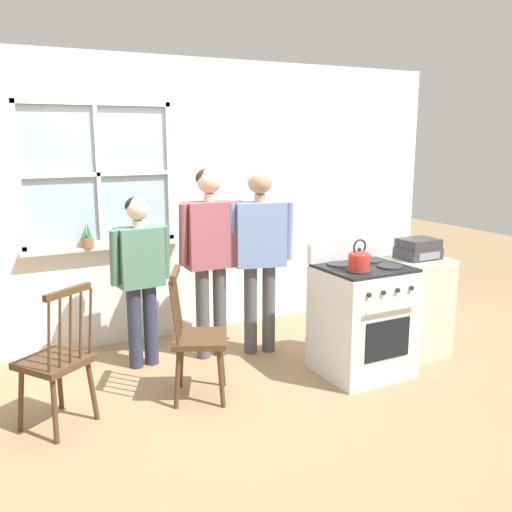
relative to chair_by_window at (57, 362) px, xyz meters
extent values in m
plane|color=#937551|center=(1.23, 0.04, -0.47)|extent=(16.00, 16.00, 0.00)
cube|color=white|center=(2.89, 1.44, 0.88)|extent=(3.07, 0.06, 2.70)
cube|color=white|center=(0.66, 1.44, 0.02)|extent=(1.39, 0.06, 0.98)
cube|color=white|center=(0.66, 1.44, 2.02)|extent=(1.39, 0.06, 0.42)
cube|color=silver|center=(0.66, 1.36, 0.50)|extent=(1.45, 0.10, 0.03)
cube|color=#9EB7C6|center=(0.66, 1.45, 1.16)|extent=(1.33, 0.01, 1.24)
cube|color=silver|center=(0.66, 1.42, 1.16)|extent=(0.04, 0.02, 1.30)
cube|color=silver|center=(0.66, 1.42, 1.16)|extent=(1.39, 0.02, 0.04)
cube|color=silver|center=(-0.01, 1.42, 1.16)|extent=(0.04, 0.03, 1.30)
cube|color=silver|center=(1.34, 1.42, 1.16)|extent=(0.04, 0.03, 1.30)
cube|color=silver|center=(0.66, 1.42, 1.79)|extent=(1.39, 0.03, 0.04)
cube|color=silver|center=(0.66, 1.42, 0.53)|extent=(1.39, 0.03, 0.04)
cube|color=#4C331E|center=(-0.01, 0.02, 0.00)|extent=(0.57, 0.57, 0.04)
cylinder|color=#4C331E|center=(0.04, 0.25, -0.24)|extent=(0.06, 0.09, 0.45)
cylinder|color=#4C331E|center=(-0.24, 0.06, -0.24)|extent=(0.09, 0.06, 0.45)
cylinder|color=#4C331E|center=(0.22, -0.02, -0.24)|extent=(0.09, 0.06, 0.45)
cylinder|color=#4C331E|center=(-0.06, -0.21, -0.24)|extent=(0.06, 0.09, 0.45)
cylinder|color=#4C331E|center=(0.23, -0.02, 0.25)|extent=(0.05, 0.07, 0.50)
cylinder|color=#4C331E|center=(0.16, -0.07, 0.25)|extent=(0.05, 0.07, 0.50)
cylinder|color=#4C331E|center=(0.08, -0.12, 0.25)|extent=(0.05, 0.07, 0.50)
cylinder|color=#4C331E|center=(0.01, -0.17, 0.25)|extent=(0.05, 0.07, 0.50)
cylinder|color=#4C331E|center=(-0.07, -0.22, 0.25)|extent=(0.05, 0.07, 0.50)
cube|color=#4C331E|center=(0.08, -0.12, 0.52)|extent=(0.34, 0.24, 0.04)
cube|color=#4C331E|center=(1.03, -0.03, 0.00)|extent=(0.54, 0.55, 0.04)
cylinder|color=#4C331E|center=(1.10, -0.25, -0.24)|extent=(0.06, 0.09, 0.45)
cylinder|color=#4C331E|center=(1.25, 0.05, -0.24)|extent=(0.09, 0.06, 0.45)
cylinder|color=#4C331E|center=(0.81, -0.12, -0.24)|extent=(0.09, 0.06, 0.45)
cylinder|color=#4C331E|center=(0.96, 0.19, -0.24)|extent=(0.06, 0.09, 0.45)
cylinder|color=#4C331E|center=(0.80, -0.12, 0.25)|extent=(0.07, 0.05, 0.50)
cylinder|color=#4C331E|center=(0.84, -0.04, 0.25)|extent=(0.07, 0.05, 0.50)
cylinder|color=#4C331E|center=(0.88, 0.04, 0.25)|extent=(0.07, 0.05, 0.50)
cylinder|color=#4C331E|center=(0.91, 0.12, 0.25)|extent=(0.07, 0.05, 0.50)
cylinder|color=#4C331E|center=(0.95, 0.20, 0.25)|extent=(0.07, 0.05, 0.50)
cube|color=#4C331E|center=(0.88, 0.04, 0.52)|extent=(0.20, 0.36, 0.04)
cylinder|color=#2D3347|center=(0.75, 0.76, -0.11)|extent=(0.12, 0.12, 0.72)
cylinder|color=#2D3347|center=(0.90, 0.77, -0.11)|extent=(0.12, 0.12, 0.72)
cube|color=#4C7560|center=(0.82, 0.77, 0.50)|extent=(0.39, 0.24, 0.50)
cylinder|color=#4C7560|center=(0.60, 0.73, 0.52)|extent=(0.08, 0.11, 0.47)
cylinder|color=#4C7560|center=(1.05, 0.77, 0.52)|extent=(0.08, 0.11, 0.47)
cylinder|color=beige|center=(0.82, 0.77, 0.79)|extent=(0.10, 0.10, 0.06)
sphere|color=beige|center=(0.82, 0.77, 0.91)|extent=(0.20, 0.20, 0.20)
ellipsoid|color=black|center=(0.82, 0.78, 0.93)|extent=(0.20, 0.20, 0.16)
cylinder|color=#4C4C51|center=(1.35, 0.69, -0.05)|extent=(0.12, 0.12, 0.83)
cylinder|color=#4C4C51|center=(1.52, 0.69, -0.05)|extent=(0.12, 0.12, 0.83)
cube|color=#934C56|center=(1.44, 0.69, 0.65)|extent=(0.43, 0.22, 0.58)
cylinder|color=#934C56|center=(1.18, 0.68, 0.68)|extent=(0.08, 0.11, 0.54)
cylinder|color=#934C56|center=(1.69, 0.67, 0.68)|extent=(0.08, 0.11, 0.54)
cylinder|color=beige|center=(1.44, 0.69, 0.98)|extent=(0.10, 0.10, 0.07)
sphere|color=beige|center=(1.44, 0.69, 1.13)|extent=(0.22, 0.22, 0.22)
ellipsoid|color=#332319|center=(1.44, 0.71, 1.14)|extent=(0.22, 0.22, 0.18)
cylinder|color=#4C4C51|center=(1.79, 0.60, -0.06)|extent=(0.12, 0.12, 0.82)
cylinder|color=#4C4C51|center=(1.96, 0.56, -0.06)|extent=(0.12, 0.12, 0.82)
cube|color=#6B84B7|center=(1.87, 0.58, 0.64)|extent=(0.48, 0.31, 0.58)
cylinder|color=#6B84B7|center=(1.61, 0.62, 0.66)|extent=(0.10, 0.13, 0.53)
cylinder|color=#6B84B7|center=(2.12, 0.50, 0.66)|extent=(0.10, 0.13, 0.53)
cylinder|color=tan|center=(1.87, 0.58, 0.96)|extent=(0.10, 0.10, 0.07)
sphere|color=tan|center=(1.87, 0.58, 1.11)|extent=(0.21, 0.21, 0.21)
ellipsoid|color=silver|center=(1.87, 0.59, 1.13)|extent=(0.22, 0.22, 0.18)
cube|color=silver|center=(2.41, -0.24, -0.02)|extent=(0.70, 0.64, 0.90)
cube|color=black|center=(2.41, -0.24, 0.45)|extent=(0.69, 0.61, 0.02)
cylinder|color=#2D2D30|center=(2.25, -0.36, 0.46)|extent=(0.20, 0.20, 0.02)
cylinder|color=#2D2D30|center=(2.57, -0.36, 0.46)|extent=(0.20, 0.20, 0.02)
cylinder|color=#2D2D30|center=(2.25, -0.11, 0.46)|extent=(0.20, 0.20, 0.02)
cylinder|color=#2D2D30|center=(2.57, -0.11, 0.46)|extent=(0.20, 0.20, 0.02)
cube|color=silver|center=(2.41, 0.05, 0.54)|extent=(0.70, 0.06, 0.16)
cube|color=black|center=(2.41, -0.56, -0.07)|extent=(0.44, 0.01, 0.32)
cylinder|color=silver|center=(2.41, -0.58, 0.18)|extent=(0.49, 0.02, 0.02)
cylinder|color=#232326|center=(2.20, -0.57, 0.33)|extent=(0.04, 0.02, 0.04)
cylinder|color=#232326|center=(2.34, -0.57, 0.33)|extent=(0.04, 0.02, 0.04)
cylinder|color=#232326|center=(2.48, -0.57, 0.33)|extent=(0.04, 0.02, 0.04)
cylinder|color=#232326|center=(2.62, -0.57, 0.33)|extent=(0.04, 0.02, 0.04)
cylinder|color=red|center=(2.25, -0.36, 0.53)|extent=(0.17, 0.17, 0.12)
ellipsoid|color=red|center=(2.25, -0.36, 0.59)|extent=(0.16, 0.16, 0.07)
sphere|color=black|center=(2.25, -0.36, 0.64)|extent=(0.03, 0.03, 0.03)
cylinder|color=red|center=(2.33, -0.36, 0.55)|extent=(0.08, 0.03, 0.07)
torus|color=black|center=(2.25, -0.36, 0.66)|extent=(0.12, 0.01, 0.12)
cylinder|color=#935B3D|center=(0.51, 1.35, 0.56)|extent=(0.12, 0.12, 0.09)
cylinder|color=#33261C|center=(0.51, 1.35, 0.59)|extent=(0.11, 0.11, 0.01)
cone|color=#286033|center=(0.53, 1.36, 0.66)|extent=(0.05, 0.04, 0.13)
cone|color=#286033|center=(0.51, 1.37, 0.63)|extent=(0.04, 0.05, 0.07)
cone|color=#286033|center=(0.50, 1.34, 0.67)|extent=(0.07, 0.05, 0.14)
cone|color=#286033|center=(0.52, 1.33, 0.63)|extent=(0.04, 0.04, 0.06)
cube|color=beige|center=(3.08, -0.11, -0.03)|extent=(0.55, 0.50, 0.87)
cube|color=beige|center=(3.08, -0.11, 0.42)|extent=(0.55, 0.50, 0.03)
cube|color=#38383A|center=(3.08, -0.13, 0.48)|extent=(0.34, 0.28, 0.10)
cube|color=#38383A|center=(3.08, -0.13, 0.57)|extent=(0.32, 0.27, 0.08)
cube|color=gray|center=(3.08, -0.28, 0.48)|extent=(0.24, 0.01, 0.06)
camera|label=1|loc=(-0.50, -3.84, 1.51)|focal=40.00mm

